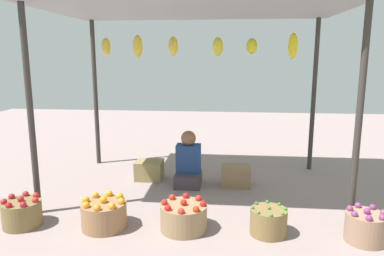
% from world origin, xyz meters
% --- Properties ---
extents(ground_plane, '(14.00, 14.00, 0.00)m').
position_xyz_m(ground_plane, '(0.00, 0.00, 0.00)').
color(ground_plane, gray).
extents(market_stall_structure, '(3.82, 2.33, 2.41)m').
position_xyz_m(market_stall_structure, '(0.00, 0.00, 2.23)').
color(market_stall_structure, '#38332D').
rests_on(market_stall_structure, ground).
extents(vendor_person, '(0.36, 0.44, 0.78)m').
position_xyz_m(vendor_person, '(-0.11, 0.10, 0.30)').
color(vendor_person, '#453B42').
rests_on(vendor_person, ground).
extents(basket_red_apples, '(0.41, 0.41, 0.34)m').
position_xyz_m(basket_red_apples, '(-1.76, -1.35, 0.15)').
color(basket_red_apples, brown).
rests_on(basket_red_apples, ground).
extents(basket_oranges, '(0.48, 0.48, 0.35)m').
position_xyz_m(basket_oranges, '(-0.87, -1.31, 0.15)').
color(basket_oranges, '#946B47').
rests_on(basket_oranges, ground).
extents(basket_red_tomatoes, '(0.49, 0.49, 0.34)m').
position_xyz_m(basket_red_tomatoes, '(-0.02, -1.27, 0.14)').
color(basket_red_tomatoes, '#947652').
rests_on(basket_red_tomatoes, ground).
extents(basket_green_chilies, '(0.38, 0.38, 0.30)m').
position_xyz_m(basket_green_chilies, '(0.86, -1.28, 0.14)').
color(basket_green_chilies, olive).
rests_on(basket_green_chilies, ground).
extents(basket_purple_onions, '(0.39, 0.39, 0.35)m').
position_xyz_m(basket_purple_onions, '(1.80, -1.34, 0.15)').
color(basket_purple_onions, '#9C775E').
rests_on(basket_purple_onions, ground).
extents(wooden_crate_near_vendor, '(0.40, 0.33, 0.28)m').
position_xyz_m(wooden_crate_near_vendor, '(-0.72, 0.28, 0.14)').
color(wooden_crate_near_vendor, olive).
rests_on(wooden_crate_near_vendor, ground).
extents(wooden_crate_stacked_rear, '(0.40, 0.33, 0.28)m').
position_xyz_m(wooden_crate_stacked_rear, '(0.55, 0.14, 0.14)').
color(wooden_crate_stacked_rear, '#8F7050').
rests_on(wooden_crate_stacked_rear, ground).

